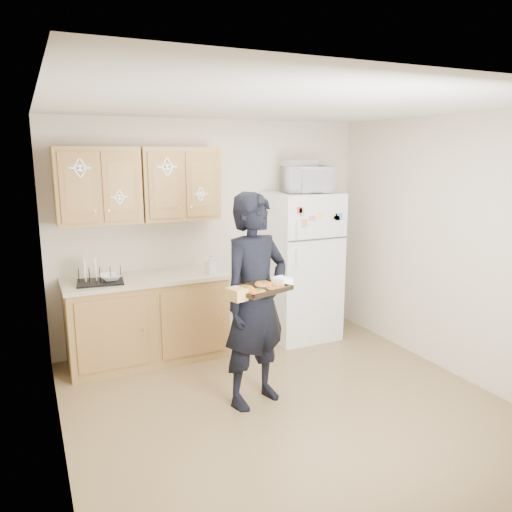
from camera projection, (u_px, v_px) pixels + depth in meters
The scene contains 23 objects.
floor at pixel (287, 405), 4.32m from camera, with size 3.60×3.60×0.00m, color brown.
ceiling at pixel (291, 105), 3.80m from camera, with size 3.60×3.60×0.00m, color silver.
wall_back at pixel (213, 233), 5.66m from camera, with size 3.60×0.04×2.50m, color beige.
wall_front at pixel (464, 338), 2.46m from camera, with size 3.60×0.04×2.50m, color beige.
wall_left at pixel (51, 290), 3.32m from camera, with size 0.04×3.60×2.50m, color beige.
wall_right at pixel (453, 247), 4.80m from camera, with size 0.04×3.60×2.50m, color beige.
refrigerator at pixel (301, 266), 5.80m from camera, with size 0.75×0.70×1.70m, color white.
base_cabinet at pixel (148, 320), 5.19m from camera, with size 1.60×0.60×0.86m, color brown.
countertop at pixel (146, 279), 5.10m from camera, with size 1.64×0.64×0.04m, color #BFB693.
upper_cab_left at pixel (98, 186), 4.86m from camera, with size 0.80×0.33×0.75m, color brown.
upper_cab_right at pixel (179, 184), 5.20m from camera, with size 0.80×0.33×0.75m, color brown.
cereal_box at pixel (326, 311), 6.37m from camera, with size 0.20×0.07×0.32m, color gold.
person at pixel (256, 301), 4.21m from camera, with size 0.67×0.44×1.83m, color black.
baking_tray at pixel (260, 290), 3.88m from camera, with size 0.42×0.31×0.04m, color black.
pizza_front_left at pixel (257, 292), 3.76m from camera, with size 0.14×0.14×0.02m, color orange.
pizza_front_right at pixel (276, 287), 3.89m from camera, with size 0.14×0.14×0.02m, color orange.
pizza_back_left at pixel (245, 288), 3.86m from camera, with size 0.14×0.14×0.02m, color orange.
pizza_back_right at pixel (263, 284), 3.99m from camera, with size 0.14×0.14×0.02m, color orange.
microwave at pixel (307, 179), 5.56m from camera, with size 0.53×0.36×0.30m, color white.
foil_pan at pixel (300, 163), 5.52m from camera, with size 0.33×0.23×0.07m, color silver.
dish_rack at pixel (100, 274), 4.83m from camera, with size 0.43×0.32×0.17m, color black.
bowl at pixel (111, 277), 4.88m from camera, with size 0.22×0.22×0.05m, color silver.
soap_bottle at pixel (211, 264), 5.22m from camera, with size 0.09×0.09×0.20m, color white.
Camera 1 is at (-1.91, -3.48, 2.15)m, focal length 35.00 mm.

